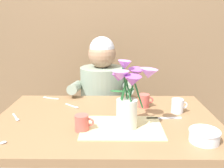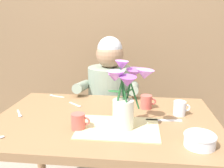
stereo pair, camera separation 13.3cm
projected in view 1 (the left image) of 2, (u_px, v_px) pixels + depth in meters
name	position (u px, v px, depth m)	size (l,w,h in m)	color
wood_panel_backdrop	(110.00, 20.00, 2.21)	(4.00, 0.10, 2.50)	brown
dining_table	(106.00, 135.00, 1.36)	(1.20, 0.80, 0.74)	olive
seated_person	(103.00, 109.00, 1.97)	(0.45, 0.47, 1.14)	#4C4C56
striped_placemat	(122.00, 127.00, 1.21)	(0.40, 0.28, 0.01)	beige
flower_vase	(129.00, 95.00, 1.17)	(0.24, 0.21, 0.33)	silver
ceramic_bowl	(204.00, 135.00, 1.07)	(0.14, 0.14, 0.06)	white
dinner_knife	(164.00, 118.00, 1.33)	(0.19, 0.02, 0.01)	silver
tea_cup	(144.00, 101.00, 1.49)	(0.09, 0.07, 0.08)	#CC564C
coffee_cup	(178.00, 106.00, 1.40)	(0.09, 0.07, 0.08)	silver
ceramic_mug	(82.00, 123.00, 1.18)	(0.09, 0.07, 0.08)	#CC564C
spoon_0	(16.00, 118.00, 1.33)	(0.08, 0.11, 0.01)	silver
spoon_1	(48.00, 98.00, 1.66)	(0.12, 0.05, 0.01)	silver
spoon_2	(74.00, 106.00, 1.50)	(0.10, 0.09, 0.01)	silver
spoon_3	(208.00, 130.00, 1.18)	(0.12, 0.06, 0.01)	silver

